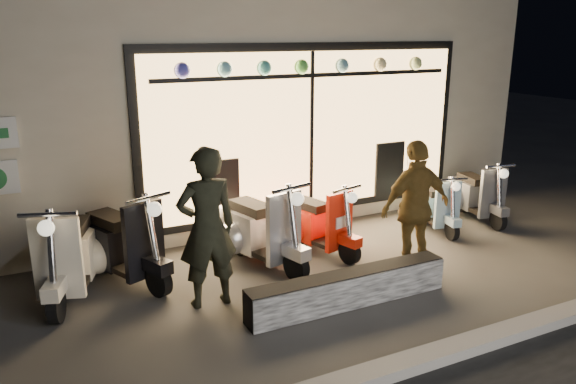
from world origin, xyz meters
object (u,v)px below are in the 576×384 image
man (207,228)px  woman (415,207)px  scooter_red (312,222)px  graffiti_barrier (348,289)px  scooter_silver (255,228)px

man → woman: (2.69, -0.28, -0.06)m
scooter_red → woman: bearing=-72.3°
man → woman: man is taller
graffiti_barrier → man: bearing=152.7°
scooter_silver → woman: woman is taller
graffiti_barrier → woman: 1.51m
woman → graffiti_barrier: bearing=20.2°
scooter_red → scooter_silver: bearing=167.8°
scooter_silver → man: (-0.96, -0.94, 0.46)m
graffiti_barrier → scooter_silver: size_ratio=1.52×
scooter_silver → man: 1.42m
graffiti_barrier → scooter_red: bearing=75.0°
scooter_silver → man: size_ratio=0.88×
scooter_red → woman: size_ratio=0.82×
scooter_silver → man: bearing=-150.5°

